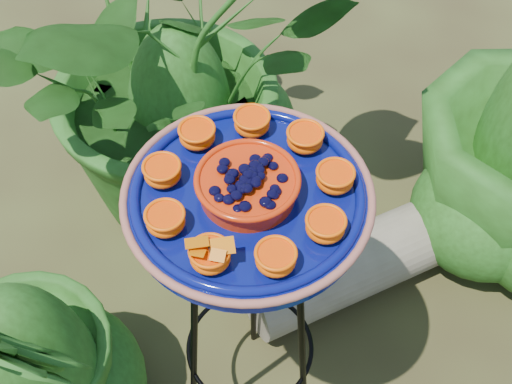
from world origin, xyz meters
TOP-DOWN VIEW (x-y plane):
  - ground_plane at (0.00, 0.00)m, footprint 20.00×20.00m
  - tripod_stand at (-0.09, -0.06)m, footprint 0.32×0.33m
  - feeder_dish at (-0.09, -0.06)m, footprint 0.45×0.45m
  - driftwood_log at (0.11, 0.30)m, footprint 0.59×0.50m
  - shrub_back_left at (-0.40, 0.59)m, footprint 1.21×1.17m
  - shrub_front_left at (-0.53, -0.23)m, footprint 0.61×0.61m

SIDE VIEW (x-z plane):
  - ground_plane at x=0.00m, z-range 0.00..0.00m
  - driftwood_log at x=0.11m, z-range 0.00..0.19m
  - shrub_front_left at x=-0.53m, z-range 0.00..0.87m
  - tripod_stand at x=-0.09m, z-range 0.09..0.87m
  - shrub_back_left at x=-0.40m, z-range 0.00..1.03m
  - feeder_dish at x=-0.09m, z-range 0.78..0.87m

